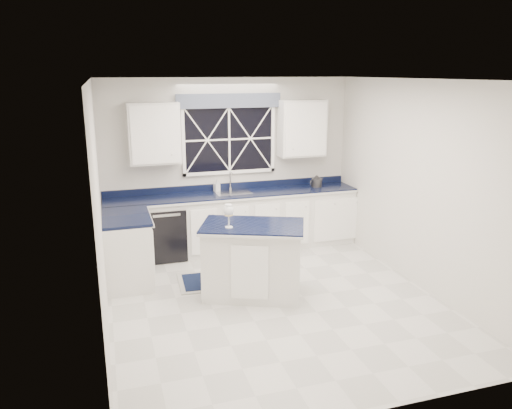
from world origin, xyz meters
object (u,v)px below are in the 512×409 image
object	(u,v)px
dishwasher	(165,231)
soap_bottle	(217,185)
faucet	(231,181)
island	(253,260)
wine_glass	(229,212)
kettle	(317,181)

from	to	relation	value
dishwasher	soap_bottle	xyz separation A→B (m)	(0.87, 0.20, 0.62)
soap_bottle	faucet	bearing A→B (deg)	-2.15
faucet	island	distance (m)	1.99
faucet	soap_bottle	xyz separation A→B (m)	(-0.23, 0.01, -0.07)
dishwasher	wine_glass	bearing A→B (deg)	-71.10
island	wine_glass	xyz separation A→B (m)	(-0.31, -0.03, 0.67)
faucet	kettle	bearing A→B (deg)	-7.30
kettle	faucet	bearing A→B (deg)	153.73
dishwasher	kettle	world-z (taller)	kettle
faucet	island	bearing A→B (deg)	-96.03
kettle	soap_bottle	world-z (taller)	kettle
dishwasher	wine_glass	size ratio (longest dim) A/B	2.82
wine_glass	soap_bottle	distance (m)	1.94
kettle	soap_bottle	xyz separation A→B (m)	(-1.64, 0.19, 0.00)
island	soap_bottle	size ratio (longest dim) A/B	7.85
faucet	kettle	distance (m)	1.43
dishwasher	wine_glass	xyz separation A→B (m)	(0.59, -1.72, 0.73)
dishwasher	island	xyz separation A→B (m)	(0.90, -1.69, 0.06)
dishwasher	kettle	distance (m)	2.59
kettle	island	bearing A→B (deg)	-152.43
faucet	soap_bottle	world-z (taller)	faucet
faucet	wine_glass	size ratio (longest dim) A/B	1.04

